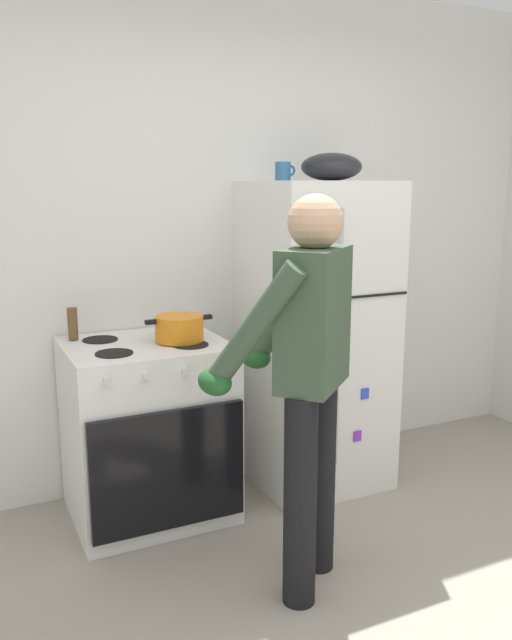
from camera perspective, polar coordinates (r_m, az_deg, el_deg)
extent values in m
cube|color=white|center=(3.60, -4.27, 7.34)|extent=(6.00, 0.10, 2.70)
cube|color=white|center=(3.55, 5.21, -1.34)|extent=(0.68, 0.68, 1.65)
cube|color=black|center=(3.21, 8.42, 1.98)|extent=(0.67, 0.01, 0.01)
cylinder|color=#B7B7BC|center=(3.29, 7.09, -7.57)|extent=(0.02, 0.02, 0.60)
cylinder|color=#B7B7BC|center=(3.11, 7.48, 6.90)|extent=(0.02, 0.02, 0.31)
cube|color=blue|center=(3.39, 9.57, -6.41)|extent=(0.04, 0.01, 0.06)
cube|color=purple|center=(3.44, 8.92, -10.06)|extent=(0.04, 0.01, 0.06)
cube|color=white|center=(3.30, -9.49, -9.45)|extent=(0.76, 0.64, 0.88)
cube|color=black|center=(3.04, -7.70, -12.76)|extent=(0.53, 0.01, 0.32)
cylinder|color=black|center=(2.99, -12.38, -2.88)|extent=(0.17, 0.17, 0.01)
cylinder|color=black|center=(3.09, -5.78, -2.18)|extent=(0.17, 0.17, 0.01)
cylinder|color=black|center=(3.26, -13.55, -1.69)|extent=(0.17, 0.17, 0.01)
cylinder|color=black|center=(3.35, -7.45, -1.09)|extent=(0.17, 0.17, 0.01)
cylinder|color=silver|center=(2.81, -12.96, -5.19)|extent=(0.04, 0.03, 0.04)
cylinder|color=silver|center=(2.85, -9.62, -4.81)|extent=(0.04, 0.03, 0.04)
cylinder|color=silver|center=(2.90, -6.19, -4.41)|extent=(0.04, 0.03, 0.04)
cylinder|color=silver|center=(2.96, -3.07, -4.03)|extent=(0.04, 0.03, 0.04)
cube|color=black|center=(3.03, -7.63, -12.98)|extent=(0.72, 0.03, 0.57)
cylinder|color=black|center=(2.61, 3.90, -15.66)|extent=(0.13, 0.13, 0.86)
cylinder|color=black|center=(2.83, 5.65, -13.37)|extent=(0.13, 0.13, 0.86)
cube|color=#384C38|center=(2.49, 5.09, 0.15)|extent=(0.40, 0.39, 0.54)
sphere|color=tan|center=(2.44, 5.25, 8.57)|extent=(0.21, 0.21, 0.21)
sphere|color=#272727|center=(2.44, 5.24, 7.71)|extent=(0.15, 0.15, 0.15)
cylinder|color=#384C38|center=(2.36, -0.17, -0.63)|extent=(0.33, 0.36, 0.51)
cylinder|color=#384C38|center=(2.72, 3.10, 1.06)|extent=(0.33, 0.36, 0.51)
ellipsoid|color=#1E5123|center=(2.48, -3.65, -5.45)|extent=(0.12, 0.18, 0.10)
ellipsoid|color=#1E5123|center=(2.83, -0.06, -3.23)|extent=(0.12, 0.18, 0.10)
cylinder|color=orange|center=(3.15, -6.76, -0.71)|extent=(0.23, 0.23, 0.12)
cube|color=black|center=(3.10, -9.26, -0.19)|extent=(0.05, 0.03, 0.02)
cube|color=black|center=(3.19, -4.37, 0.27)|extent=(0.05, 0.03, 0.02)
cylinder|color=#2D6093|center=(3.41, 2.38, 12.94)|extent=(0.08, 0.08, 0.10)
torus|color=#2D6093|center=(3.43, 3.05, 13.00)|extent=(0.06, 0.01, 0.06)
cylinder|color=brown|center=(3.28, -15.83, -0.30)|extent=(0.05, 0.05, 0.16)
ellipsoid|color=black|center=(3.50, 6.65, 13.24)|extent=(0.32, 0.32, 0.14)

